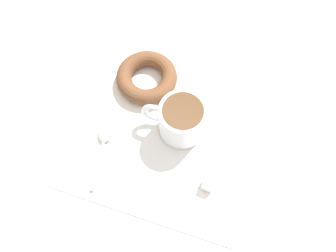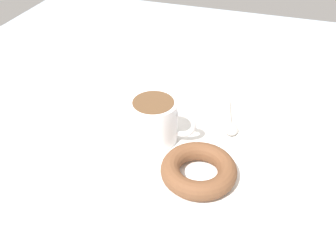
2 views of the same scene
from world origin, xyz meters
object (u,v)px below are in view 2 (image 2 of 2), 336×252
(donut, at_px, (199,170))
(sugar_cube, at_px, (131,100))
(coffee_cup, at_px, (155,120))
(spoon, at_px, (230,124))

(donut, xyz_separation_m, sugar_cube, (-0.17, 0.15, -0.01))
(sugar_cube, bearing_deg, coffee_cup, -45.89)
(donut, distance_m, sugar_cube, 0.22)
(coffee_cup, height_order, sugar_cube, coffee_cup)
(spoon, bearing_deg, donut, -99.11)
(spoon, bearing_deg, coffee_cup, -147.75)
(donut, relative_size, sugar_cube, 6.16)
(donut, bearing_deg, coffee_cup, 143.64)
(coffee_cup, height_order, donut, coffee_cup)
(sugar_cube, bearing_deg, donut, -41.07)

